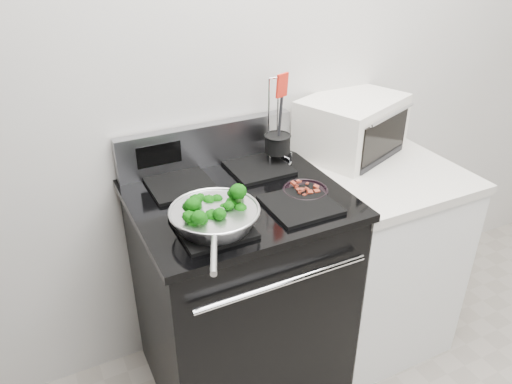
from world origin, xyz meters
TOP-DOWN VIEW (x-y plane):
  - back_wall at (0.00, 1.75)m, footprint 4.00×0.02m
  - gas_range at (-0.30, 1.41)m, footprint 0.79×0.69m
  - counter at (0.39, 1.41)m, footprint 0.62×0.68m
  - skillet at (-0.46, 1.24)m, footprint 0.31×0.46m
  - broccoli_pile at (-0.46, 1.24)m, footprint 0.24×0.24m
  - bacon_plate at (-0.06, 1.32)m, footprint 0.17×0.17m
  - utensil_holder at (-0.03, 1.60)m, footprint 0.13×0.13m
  - toaster_oven at (0.35, 1.61)m, footprint 0.54×0.48m

SIDE VIEW (x-z plane):
  - counter at x=0.39m, z-range 0.00..0.92m
  - gas_range at x=-0.30m, z-range -0.08..1.05m
  - bacon_plate at x=-0.06m, z-range 0.95..0.99m
  - skillet at x=-0.46m, z-range 0.97..1.03m
  - broccoli_pile at x=-0.46m, z-range 0.98..1.06m
  - utensil_holder at x=-0.03m, z-range 0.82..1.21m
  - toaster_oven at x=0.35m, z-range 0.92..1.18m
  - back_wall at x=0.00m, z-range 0.00..2.70m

